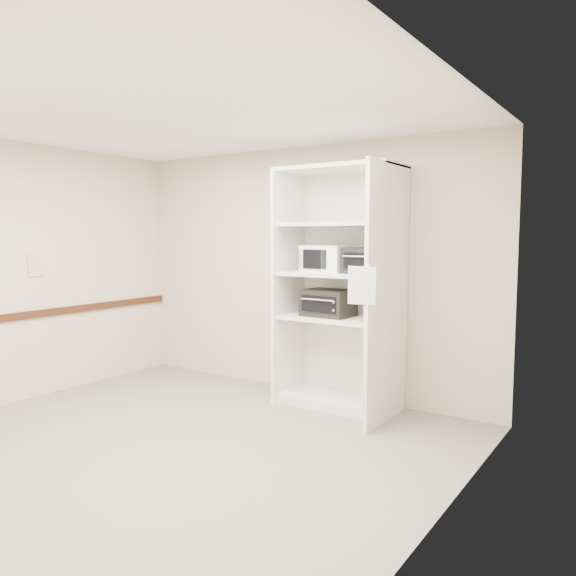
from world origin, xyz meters
The scene contains 12 objects.
floor centered at (0.00, 0.00, 0.00)m, with size 4.50×4.00×0.01m, color #676059.
ceiling centered at (0.00, 0.00, 2.70)m, with size 4.50×4.00×0.01m, color white.
wall_back centered at (0.00, 2.00, 1.35)m, with size 4.50×0.02×2.70m, color #C7B399.
wall_left centered at (-2.25, 0.00, 1.35)m, with size 0.02×4.00×2.70m, color #C7B399.
wall_right centered at (2.25, 0.00, 1.35)m, with size 0.02×4.00×2.70m, color #C7B399.
shelving_unit centered at (0.67, 1.70, 1.13)m, with size 1.24×0.92×2.42m.
microwave centered at (0.49, 1.67, 1.50)m, with size 0.44×0.34×0.27m, color white.
toaster_oven_upper centered at (0.96, 1.66, 1.49)m, with size 0.43×0.33×0.25m, color black.
toaster_oven_lower centered at (0.51, 1.68, 1.05)m, with size 0.49×0.37×0.27m, color black.
paper_sign centered at (1.18, 1.07, 1.31)m, with size 0.25×0.01×0.32m, color white.
chair_rail centered at (-2.23, 0.00, 0.90)m, with size 0.04×3.98×0.08m, color black.
wall_poster centered at (-2.24, 0.22, 1.42)m, with size 0.01×0.18×0.25m, color silver.
Camera 1 is at (3.31, -3.25, 1.74)m, focal length 35.00 mm.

